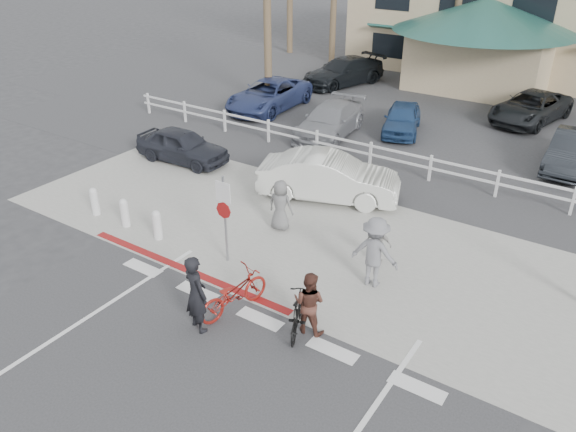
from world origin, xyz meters
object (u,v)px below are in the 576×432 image
Objects in this scene: bike_black at (298,313)px; car_red_compact at (182,146)px; sign_post at (225,215)px; bike_red at (234,293)px; car_white_sedan at (329,177)px.

bike_black is 11.18m from car_red_compact.
bike_red is (1.58, -1.67, -0.92)m from sign_post.
bike_black is 7.09m from car_white_sedan.
sign_post reaches higher than car_white_sedan.
car_white_sedan is (-2.92, 6.45, 0.29)m from bike_black.
bike_black is 0.35× the size of car_white_sedan.
bike_red is 9.96m from car_red_compact.
car_red_compact is (-6.07, 4.70, -0.80)m from sign_post.
car_red_compact is at bearing 73.26° from car_white_sedan.
sign_post is at bearing -34.23° from bike_red.
bike_black is (1.69, 0.23, -0.03)m from bike_red.
bike_red is 6.80m from car_white_sedan.
bike_black is 0.43× the size of car_red_compact.
car_red_compact is (-6.43, -0.31, -0.13)m from car_white_sedan.
car_white_sedan is at bearing 85.98° from sign_post.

